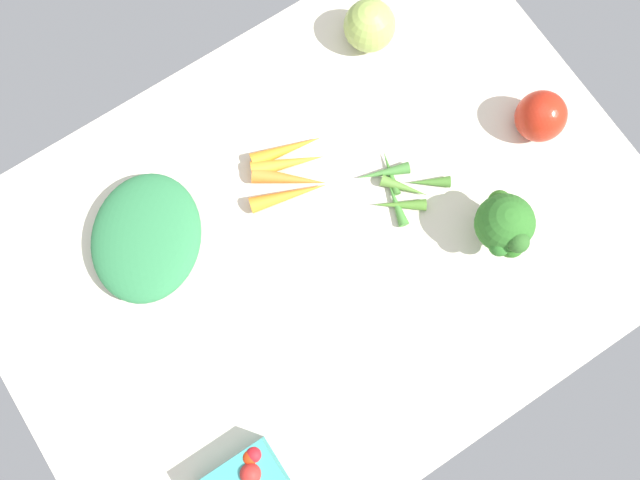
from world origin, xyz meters
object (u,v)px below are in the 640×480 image
(bell_pepper_red, at_px, (541,116))
(carrot_bunch, at_px, (289,171))
(leafy_greens_clump, at_px, (146,237))
(okra_pile, at_px, (400,188))
(broccoli_head, at_px, (505,226))
(heirloom_tomato_green, at_px, (370,26))

(bell_pepper_red, relative_size, carrot_bunch, 0.54)
(leafy_greens_clump, bearing_deg, bell_pepper_red, 164.15)
(okra_pile, xyz_separation_m, broccoli_head, (-0.08, 0.14, 0.06))
(okra_pile, relative_size, heirloom_tomato_green, 1.58)
(bell_pepper_red, relative_size, heirloom_tomato_green, 1.00)
(heirloom_tomato_green, bearing_deg, okra_pile, 66.80)
(leafy_greens_clump, height_order, heirloom_tomato_green, heirloom_tomato_green)
(broccoli_head, distance_m, carrot_bunch, 0.35)
(okra_pile, bearing_deg, carrot_bunch, -41.80)
(okra_pile, distance_m, heirloom_tomato_green, 0.28)
(broccoli_head, distance_m, leafy_greens_clump, 0.55)
(leafy_greens_clump, bearing_deg, carrot_bunch, 173.71)
(heirloom_tomato_green, bearing_deg, carrot_bunch, 28.41)
(bell_pepper_red, bearing_deg, broccoli_head, 34.71)
(leafy_greens_clump, distance_m, carrot_bunch, 0.25)
(okra_pile, height_order, broccoli_head, broccoli_head)
(okra_pile, xyz_separation_m, carrot_bunch, (0.13, -0.12, 0.00))
(bell_pepper_red, distance_m, heirloom_tomato_green, 0.31)
(bell_pepper_red, bearing_deg, carrot_bunch, -21.59)
(leafy_greens_clump, distance_m, heirloom_tomato_green, 0.50)
(okra_pile, height_order, bell_pepper_red, bell_pepper_red)
(broccoli_head, xyz_separation_m, carrot_bunch, (0.22, -0.27, -0.05))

